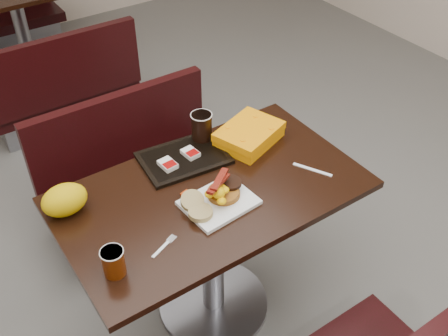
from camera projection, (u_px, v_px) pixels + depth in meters
floor at (214, 305)px, 2.56m from camera, size 6.00×7.00×0.01m
table_near at (213, 253)px, 2.32m from camera, size 1.20×0.70×0.75m
bench_near_n at (140, 171)px, 2.77m from camera, size 1.00×0.46×0.72m
table_far at (23, 36)px, 3.97m from camera, size 1.20×0.70×0.75m
bench_far_s at (57, 76)px, 3.54m from camera, size 1.00×0.46×0.72m
platter at (219, 203)px, 2.01m from camera, size 0.28×0.23×0.02m
pancake_stack at (224, 192)px, 2.02m from camera, size 0.16×0.16×0.03m
sausage_patty at (231, 183)px, 2.04m from camera, size 0.10×0.10×0.01m
scrambled_eggs at (219, 194)px, 1.96m from camera, size 0.10×0.09×0.05m
bacon_strips at (218, 183)px, 1.96m from camera, size 0.16×0.13×0.01m
muffin_bottom at (200, 213)px, 1.94m from camera, size 0.09×0.09×0.02m
muffin_top at (192, 201)px, 1.97m from camera, size 0.10×0.11×0.05m
coffee_cup_near at (114, 262)px, 1.73m from camera, size 0.08×0.08×0.10m
fork at (161, 249)px, 1.84m from camera, size 0.12×0.07×0.00m
knife at (312, 170)px, 2.17m from camera, size 0.09×0.15×0.00m
condiment_syrup at (186, 194)px, 2.05m from camera, size 0.04×0.03×0.01m
condiment_ketchup at (188, 175)px, 2.14m from camera, size 0.04×0.03×0.01m
tray at (184, 158)px, 2.22m from camera, size 0.38×0.29×0.02m
hashbrown_sleeve_left at (168, 164)px, 2.16m from camera, size 0.06×0.08×0.02m
hashbrown_sleeve_right at (190, 153)px, 2.22m from camera, size 0.06×0.08×0.02m
coffee_cup_far at (202, 126)px, 2.28m from camera, size 0.10×0.10×0.12m
clamshell at (249, 135)px, 2.30m from camera, size 0.33×0.29×0.07m
paper_bag at (64, 200)px, 1.95m from camera, size 0.18×0.14×0.12m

